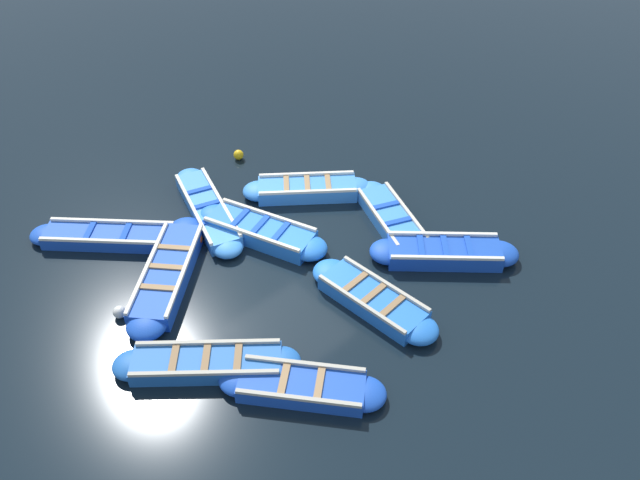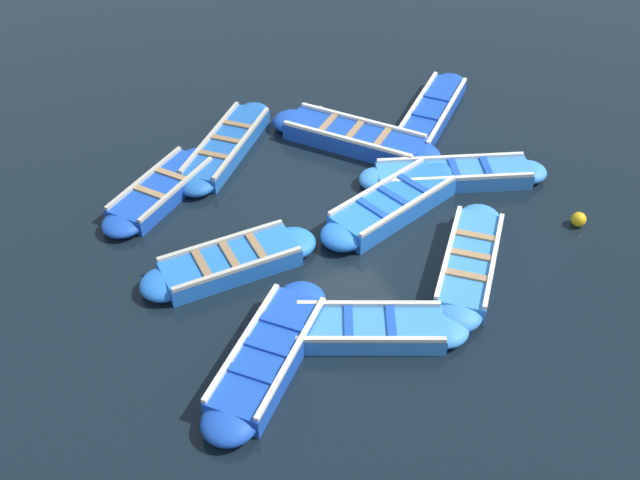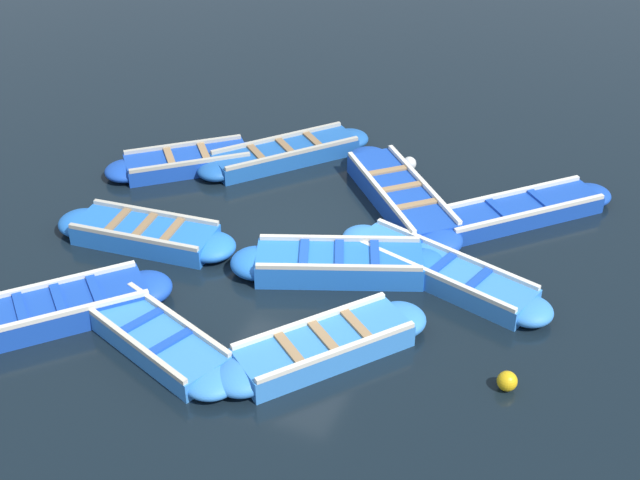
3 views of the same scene
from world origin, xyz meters
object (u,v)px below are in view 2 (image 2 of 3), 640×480
at_px(boat_stern_in, 470,263).
at_px(boat_end_of_row, 369,329).
at_px(buoy_white_drifting, 402,160).
at_px(boat_near_quay, 453,175).
at_px(boat_inner_gap, 393,204).
at_px(boat_mid_row, 227,146).
at_px(buoy_yellow_far, 579,219).
at_px(boat_tucked, 162,190).
at_px(boat_alongside, 268,356).
at_px(boat_outer_left, 431,113).
at_px(boat_bow_out, 354,138).
at_px(boat_drifting, 230,263).
at_px(buoy_orange_near, 320,112).

xyz_separation_m(boat_stern_in, boat_end_of_row, (2.28, 0.75, -0.02)).
bearing_deg(buoy_white_drifting, boat_near_quay, 130.56).
distance_m(boat_inner_gap, boat_mid_row, 3.97).
height_order(boat_inner_gap, boat_mid_row, boat_inner_gap).
bearing_deg(boat_stern_in, buoy_yellow_far, -172.57).
relative_size(boat_inner_gap, boat_stern_in, 1.15).
height_order(boat_stern_in, boat_mid_row, boat_stern_in).
distance_m(boat_tucked, boat_alongside, 4.87).
xyz_separation_m(boat_inner_gap, boat_alongside, (3.44, 2.68, -0.01)).
xyz_separation_m(boat_inner_gap, buoy_white_drifting, (-0.84, -1.30, -0.02)).
xyz_separation_m(boat_mid_row, boat_end_of_row, (-0.64, 5.89, -0.00)).
bearing_deg(buoy_yellow_far, buoy_white_drifting, -52.56).
relative_size(boat_tucked, buoy_yellow_far, 10.44).
height_order(boat_outer_left, boat_mid_row, boat_mid_row).
xyz_separation_m(boat_alongside, boat_bow_out, (-3.69, -5.10, 0.00)).
bearing_deg(buoy_yellow_far, boat_drifting, -10.77).
relative_size(boat_bow_out, buoy_white_drifting, 9.59).
xyz_separation_m(boat_stern_in, buoy_yellow_far, (-2.55, -0.33, -0.04)).
relative_size(boat_tucked, boat_mid_row, 0.91).
distance_m(boat_outer_left, buoy_yellow_far, 4.47).
bearing_deg(boat_alongside, boat_outer_left, -136.52).
distance_m(boat_bow_out, buoy_yellow_far, 4.95).
height_order(boat_tucked, buoy_white_drifting, boat_tucked).
height_order(boat_mid_row, boat_end_of_row, boat_mid_row).
xyz_separation_m(buoy_orange_near, buoy_white_drifting, (-0.86, 2.46, 0.04)).
height_order(boat_near_quay, boat_stern_in, boat_stern_in).
height_order(boat_bow_out, buoy_white_drifting, boat_bow_out).
distance_m(boat_near_quay, boat_end_of_row, 4.59).
distance_m(boat_inner_gap, boat_drifting, 3.39).
bearing_deg(boat_stern_in, boat_end_of_row, 18.32).
distance_m(boat_drifting, boat_end_of_row, 2.83).
bearing_deg(boat_bow_out, buoy_orange_near, -78.76).
xyz_separation_m(boat_bow_out, boat_mid_row, (2.63, -0.76, -0.03)).
relative_size(boat_bow_out, buoy_yellow_far, 12.21).
distance_m(boat_drifting, boat_bow_out, 4.59).
bearing_deg(boat_end_of_row, buoy_yellow_far, -167.32).
relative_size(boat_inner_gap, buoy_orange_near, 13.15).
bearing_deg(buoy_yellow_far, boat_near_quay, -53.93).
bearing_deg(boat_tucked, boat_near_quay, 162.98).
distance_m(boat_outer_left, boat_tucked, 6.35).
distance_m(boat_drifting, boat_stern_in, 4.20).
distance_m(boat_outer_left, boat_end_of_row, 6.83).
distance_m(boat_alongside, boat_bow_out, 6.29).
bearing_deg(boat_drifting, boat_outer_left, -150.77).
bearing_deg(boat_tucked, boat_drifting, 104.12).
height_order(boat_mid_row, buoy_yellow_far, boat_mid_row).
bearing_deg(boat_end_of_row, buoy_white_drifting, -122.65).
height_order(boat_outer_left, buoy_yellow_far, boat_outer_left).
distance_m(boat_end_of_row, buoy_orange_near, 6.71).
relative_size(boat_alongside, buoy_yellow_far, 10.86).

